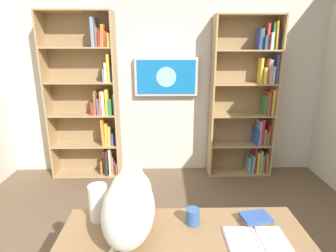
{
  "coord_description": "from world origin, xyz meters",
  "views": [
    {
      "loc": [
        0.01,
        1.58,
        1.77
      ],
      "look_at": [
        -0.05,
        -1.1,
        0.99
      ],
      "focal_mm": 29.08,
      "sensor_mm": 36.0,
      "label": 1
    }
  ],
  "objects_px": {
    "desk_book_stack": "(255,219)",
    "wall_mounted_tv": "(166,77)",
    "paper_towel_roll": "(98,203)",
    "coffee_mug": "(193,216)",
    "cat": "(129,203)",
    "bookshelf_right": "(91,101)",
    "bookshelf_left": "(250,102)",
    "open_binder": "(257,240)"
  },
  "relations": [
    {
      "from": "paper_towel_roll",
      "to": "wall_mounted_tv",
      "type": "bearing_deg",
      "value": -100.72
    },
    {
      "from": "bookshelf_left",
      "to": "wall_mounted_tv",
      "type": "bearing_deg",
      "value": -4.11
    },
    {
      "from": "wall_mounted_tv",
      "to": "paper_towel_roll",
      "type": "bearing_deg",
      "value": 79.28
    },
    {
      "from": "bookshelf_right",
      "to": "bookshelf_left",
      "type": "bearing_deg",
      "value": 179.95
    },
    {
      "from": "bookshelf_right",
      "to": "open_binder",
      "type": "distance_m",
      "value": 2.86
    },
    {
      "from": "wall_mounted_tv",
      "to": "paper_towel_roll",
      "type": "height_order",
      "value": "wall_mounted_tv"
    },
    {
      "from": "wall_mounted_tv",
      "to": "open_binder",
      "type": "relative_size",
      "value": 2.59
    },
    {
      "from": "desk_book_stack",
      "to": "wall_mounted_tv",
      "type": "bearing_deg",
      "value": -78.18
    },
    {
      "from": "bookshelf_left",
      "to": "desk_book_stack",
      "type": "height_order",
      "value": "bookshelf_left"
    },
    {
      "from": "bookshelf_left",
      "to": "paper_towel_roll",
      "type": "relative_size",
      "value": 9.71
    },
    {
      "from": "bookshelf_right",
      "to": "paper_towel_roll",
      "type": "xyz_separation_m",
      "value": [
        -0.59,
        2.22,
        -0.19
      ]
    },
    {
      "from": "bookshelf_left",
      "to": "desk_book_stack",
      "type": "distance_m",
      "value": 2.37
    },
    {
      "from": "paper_towel_roll",
      "to": "coffee_mug",
      "type": "xyz_separation_m",
      "value": [
        -0.56,
        0.06,
        -0.06
      ]
    },
    {
      "from": "cat",
      "to": "coffee_mug",
      "type": "relative_size",
      "value": 6.79
    },
    {
      "from": "open_binder",
      "to": "paper_towel_roll",
      "type": "distance_m",
      "value": 0.92
    },
    {
      "from": "wall_mounted_tv",
      "to": "cat",
      "type": "distance_m",
      "value": 2.46
    },
    {
      "from": "bookshelf_left",
      "to": "bookshelf_right",
      "type": "relative_size",
      "value": 0.98
    },
    {
      "from": "open_binder",
      "to": "paper_towel_roll",
      "type": "relative_size",
      "value": 1.48
    },
    {
      "from": "wall_mounted_tv",
      "to": "paper_towel_roll",
      "type": "distance_m",
      "value": 2.39
    },
    {
      "from": "bookshelf_left",
      "to": "cat",
      "type": "xyz_separation_m",
      "value": [
        1.38,
        2.33,
        -0.1
      ]
    },
    {
      "from": "wall_mounted_tv",
      "to": "open_binder",
      "type": "xyz_separation_m",
      "value": [
        -0.45,
        2.51,
        -0.6
      ]
    },
    {
      "from": "bookshelf_left",
      "to": "wall_mounted_tv",
      "type": "distance_m",
      "value": 1.2
    },
    {
      "from": "wall_mounted_tv",
      "to": "cat",
      "type": "height_order",
      "value": "wall_mounted_tv"
    },
    {
      "from": "open_binder",
      "to": "desk_book_stack",
      "type": "xyz_separation_m",
      "value": [
        -0.04,
        -0.16,
        0.02
      ]
    },
    {
      "from": "bookshelf_right",
      "to": "wall_mounted_tv",
      "type": "height_order",
      "value": "bookshelf_right"
    },
    {
      "from": "coffee_mug",
      "to": "desk_book_stack",
      "type": "bearing_deg",
      "value": -179.49
    },
    {
      "from": "paper_towel_roll",
      "to": "desk_book_stack",
      "type": "height_order",
      "value": "paper_towel_roll"
    },
    {
      "from": "cat",
      "to": "wall_mounted_tv",
      "type": "bearing_deg",
      "value": -95.56
    },
    {
      "from": "cat",
      "to": "coffee_mug",
      "type": "bearing_deg",
      "value": -170.28
    },
    {
      "from": "bookshelf_left",
      "to": "wall_mounted_tv",
      "type": "height_order",
      "value": "bookshelf_left"
    },
    {
      "from": "bookshelf_right",
      "to": "wall_mounted_tv",
      "type": "relative_size",
      "value": 2.58
    },
    {
      "from": "cat",
      "to": "open_binder",
      "type": "height_order",
      "value": "cat"
    },
    {
      "from": "bookshelf_right",
      "to": "desk_book_stack",
      "type": "height_order",
      "value": "bookshelf_right"
    },
    {
      "from": "cat",
      "to": "open_binder",
      "type": "bearing_deg",
      "value": 171.64
    },
    {
      "from": "bookshelf_left",
      "to": "open_binder",
      "type": "height_order",
      "value": "bookshelf_left"
    },
    {
      "from": "cat",
      "to": "paper_towel_roll",
      "type": "height_order",
      "value": "cat"
    },
    {
      "from": "paper_towel_roll",
      "to": "coffee_mug",
      "type": "distance_m",
      "value": 0.56
    },
    {
      "from": "bookshelf_left",
      "to": "bookshelf_right",
      "type": "height_order",
      "value": "bookshelf_right"
    },
    {
      "from": "bookshelf_left",
      "to": "paper_towel_roll",
      "type": "xyz_separation_m",
      "value": [
        1.58,
        2.21,
        -0.17
      ]
    },
    {
      "from": "bookshelf_left",
      "to": "coffee_mug",
      "type": "height_order",
      "value": "bookshelf_left"
    },
    {
      "from": "bookshelf_right",
      "to": "cat",
      "type": "height_order",
      "value": "bookshelf_right"
    },
    {
      "from": "bookshelf_right",
      "to": "open_binder",
      "type": "height_order",
      "value": "bookshelf_right"
    }
  ]
}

